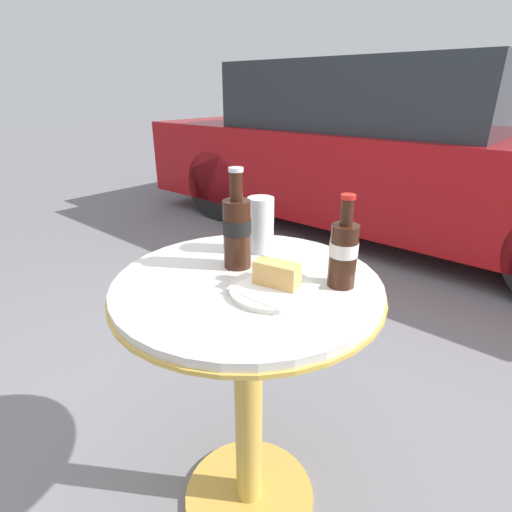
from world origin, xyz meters
The scene contains 7 objects.
ground_plane centered at (0.00, 0.00, 0.00)m, with size 30.00×30.00×0.00m, color slate.
bistro_table centered at (0.00, 0.00, 0.55)m, with size 0.66×0.66×0.76m.
cola_bottle_left centered at (0.19, 0.12, 0.85)m, with size 0.07×0.07×0.22m.
cola_bottle_right centered at (-0.07, 0.04, 0.86)m, with size 0.07×0.07×0.25m.
drinking_glass centered at (-0.09, 0.16, 0.83)m, with size 0.07×0.07×0.15m.
lunch_plate_near centered at (0.09, -0.01, 0.78)m, with size 0.20×0.20×0.07m.
parked_car centered at (-0.85, 2.77, 0.65)m, with size 4.45×1.71×1.39m.
Camera 1 is at (0.58, -0.64, 1.19)m, focal length 28.00 mm.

